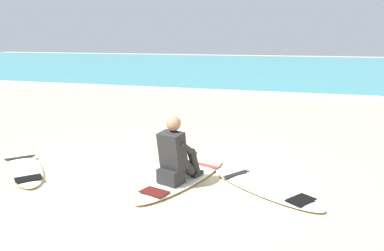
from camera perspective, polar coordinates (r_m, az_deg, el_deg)
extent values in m
plane|color=#CCB584|center=(5.82, -5.52, -7.52)|extent=(80.00, 80.00, 0.00)
cube|color=teal|center=(27.36, 12.83, 8.76)|extent=(80.00, 28.00, 0.10)
cube|color=white|center=(13.82, 8.17, 4.81)|extent=(80.00, 0.90, 0.11)
ellipsoid|color=#EFE5C6|center=(5.56, -1.32, -8.07)|extent=(1.09, 2.20, 0.07)
cube|color=red|center=(6.02, 1.92, -6.00)|extent=(0.49, 0.23, 0.01)
cube|color=#4A1311|center=(5.04, -5.78, -10.01)|extent=(0.42, 0.33, 0.01)
cube|color=#232326|center=(5.28, -3.23, -7.66)|extent=(0.39, 0.35, 0.20)
cylinder|color=#232326|center=(5.42, -2.83, -5.39)|extent=(0.27, 0.43, 0.43)
cylinder|color=#232326|center=(5.59, -1.62, -5.11)|extent=(0.20, 0.28, 0.42)
cube|color=#232326|center=(5.71, -1.22, -6.78)|extent=(0.17, 0.24, 0.05)
cylinder|color=#232326|center=(5.30, -1.14, -5.80)|extent=(0.27, 0.43, 0.43)
cylinder|color=#232326|center=(5.46, 0.30, -5.56)|extent=(0.20, 0.28, 0.42)
cube|color=#232326|center=(5.58, 0.76, -7.28)|extent=(0.17, 0.24, 0.05)
cube|color=#232326|center=(5.19, -3.00, -3.92)|extent=(0.42, 0.39, 0.57)
sphere|color=#A37556|center=(5.11, -2.84, 0.34)|extent=(0.21, 0.21, 0.21)
cylinder|color=#232326|center=(5.38, -3.15, -3.02)|extent=(0.21, 0.40, 0.31)
cylinder|color=#232326|center=(5.22, -0.76, -3.54)|extent=(0.21, 0.40, 0.31)
ellipsoid|color=#EFE5C6|center=(6.53, -24.24, -6.00)|extent=(1.70, 1.63, 0.07)
cube|color=black|center=(7.01, -24.73, -4.44)|extent=(0.40, 0.42, 0.01)
cube|color=black|center=(5.96, -23.66, -7.36)|extent=(0.42, 0.43, 0.01)
ellipsoid|color=silver|center=(5.34, 10.84, -9.24)|extent=(1.87, 1.52, 0.07)
cube|color=black|center=(5.67, 6.76, -7.34)|extent=(0.36, 0.45, 0.01)
cube|color=black|center=(4.98, 16.23, -10.78)|extent=(0.40, 0.44, 0.01)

